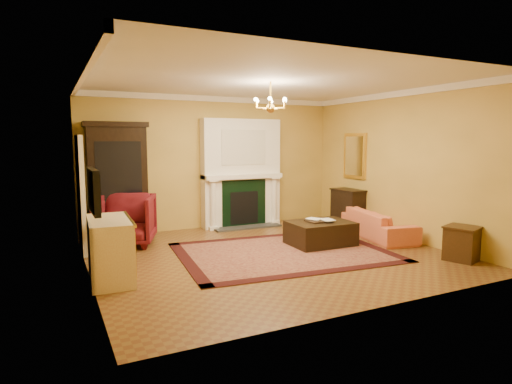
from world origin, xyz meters
TOP-DOWN VIEW (x-y plane):
  - floor at (0.00, 0.00)m, footprint 6.00×5.50m
  - ceiling at (0.00, 0.00)m, footprint 6.00×5.50m
  - wall_back at (0.00, 2.76)m, footprint 6.00×0.02m
  - wall_front at (0.00, -2.76)m, footprint 6.00×0.02m
  - wall_left at (-3.01, 0.00)m, footprint 0.02×5.50m
  - wall_right at (3.01, 0.00)m, footprint 0.02×5.50m
  - fireplace at (0.60, 2.57)m, footprint 1.90×0.70m
  - crown_molding at (0.00, 0.96)m, footprint 6.00×5.50m
  - doorway at (-2.95, 1.70)m, footprint 0.08×1.05m
  - tv_panel at (-2.95, -0.60)m, footprint 0.09×0.95m
  - gilt_mirror at (2.97, 1.40)m, footprint 0.06×0.76m
  - chandelier at (-0.00, 0.00)m, footprint 0.63×0.55m
  - oriental_rug at (0.26, -0.02)m, footprint 3.92×3.09m
  - china_cabinet at (-2.21, 2.49)m, footprint 1.15×0.54m
  - wingback_armchair at (-2.18, 1.80)m, footprint 1.32×1.28m
  - pedestal_table at (-2.70, 1.00)m, footprint 0.37×0.37m
  - commode at (-2.73, -0.23)m, footprint 0.62×1.22m
  - coral_sofa at (2.64, 0.18)m, footprint 0.94×2.00m
  - end_table at (2.72, -1.76)m, footprint 0.61×0.61m
  - console_table at (2.78, 1.35)m, footprint 0.48×0.78m
  - leather_ottoman at (1.18, 0.16)m, footprint 1.21×0.89m
  - ottoman_tray at (1.15, 0.18)m, footprint 0.46×0.37m
  - book_a at (1.01, 0.21)m, footprint 0.20×0.11m
  - book_b at (1.17, 0.09)m, footprint 0.22×0.05m
  - topiary_left at (-0.16, 2.53)m, footprint 0.16×0.16m
  - topiary_right at (1.27, 2.53)m, footprint 0.17×0.17m

SIDE VIEW (x-z plane):
  - floor at x=0.00m, z-range -0.02..0.00m
  - oriental_rug at x=0.26m, z-range 0.00..0.01m
  - leather_ottoman at x=1.18m, z-range 0.02..0.46m
  - end_table at x=2.72m, z-range 0.00..0.55m
  - coral_sofa at x=2.64m, z-range 0.00..0.75m
  - pedestal_table at x=-2.70m, z-range 0.05..0.72m
  - console_table at x=2.78m, z-range 0.00..0.85m
  - commode at x=-2.73m, z-range 0.00..0.89m
  - ottoman_tray at x=1.15m, z-range 0.46..0.49m
  - wingback_armchair at x=-2.18m, z-range 0.00..1.07m
  - book_a at x=1.01m, z-range 0.49..0.77m
  - book_b at x=1.17m, z-range 0.49..0.79m
  - doorway at x=-2.95m, z-range 0.00..2.10m
  - china_cabinet at x=-2.21m, z-range 0.00..2.27m
  - fireplace at x=0.60m, z-range -0.06..2.44m
  - tv_panel at x=-2.95m, z-range 1.06..1.64m
  - topiary_left at x=-0.16m, z-range 1.25..1.69m
  - topiary_right at x=1.27m, z-range 1.25..1.70m
  - wall_back at x=0.00m, z-range 0.00..3.00m
  - wall_front at x=0.00m, z-range 0.00..3.00m
  - wall_left at x=-3.01m, z-range 0.00..3.00m
  - wall_right at x=3.01m, z-range 0.00..3.00m
  - gilt_mirror at x=2.97m, z-range 1.12..2.17m
  - chandelier at x=0.00m, z-range 2.34..2.87m
  - crown_molding at x=0.00m, z-range 2.88..3.00m
  - ceiling at x=0.00m, z-range 3.00..3.02m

